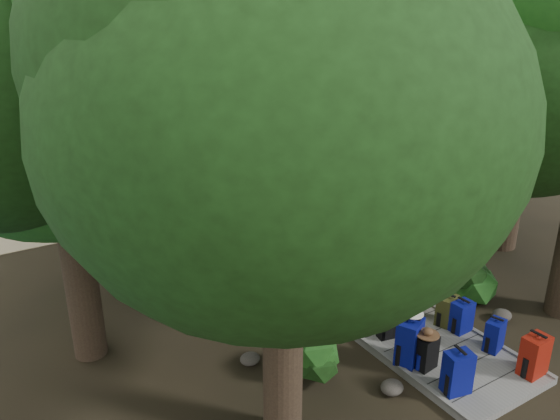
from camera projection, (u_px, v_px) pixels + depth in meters
ground at (323, 276)px, 12.25m from camera, size 120.00×120.00×0.00m
sand_beach at (117, 136)px, 24.94m from camera, size 40.00×22.00×0.02m
boardwalk at (298, 257)px, 13.02m from camera, size 2.00×12.00×0.12m
backpack_left_a at (458, 370)px, 8.30m from camera, size 0.46×0.37×0.77m
backpack_left_b at (427, 351)px, 8.88m from camera, size 0.38×0.29×0.64m
backpack_left_c at (409, 339)px, 8.99m from camera, size 0.57×0.51×0.87m
backpack_right_a at (535, 354)px, 8.70m from camera, size 0.44×0.32×0.77m
backpack_right_b at (495, 334)px, 9.35m from camera, size 0.40×0.33×0.63m
backpack_right_c at (462, 315)px, 9.89m from camera, size 0.39×0.28×0.65m
backpack_right_d at (447, 309)px, 10.12m from camera, size 0.48×0.41×0.62m
duffel_right_khaki at (413, 294)px, 10.84m from camera, size 0.61×0.72×0.41m
duffel_right_black at (389, 277)px, 11.49m from camera, size 0.49×0.73×0.44m
suitcase_on_boardwalk at (388, 323)px, 9.71m from camera, size 0.39×0.27×0.56m
lone_suitcase_on_sand at (196, 169)px, 18.84m from camera, size 0.45×0.28×0.68m
hat_brown at (428, 331)px, 8.72m from camera, size 0.38×0.38×0.12m
hat_white at (413, 310)px, 8.88m from camera, size 0.36×0.36×0.12m
kayak at (61, 178)px, 18.47m from camera, size 0.80×3.22×0.32m
sun_lounger at (227, 150)px, 21.28m from camera, size 0.83×2.10×0.66m
tree_right_b at (534, 26)px, 11.90m from camera, size 5.89×5.89×10.51m
tree_right_c at (400, 47)px, 13.32m from camera, size 5.45×5.45×9.43m
tree_right_d at (389, 14)px, 16.67m from camera, size 5.89×5.89×10.81m
tree_right_e at (304, 38)px, 18.74m from camera, size 5.12×5.12×9.21m
tree_right_f at (318, 38)px, 21.56m from camera, size 4.97×4.97×8.88m
tree_left_a at (283, 176)px, 6.36m from camera, size 4.63×4.63×7.71m
tree_left_b at (59, 131)px, 8.15m from camera, size 4.38×4.38×7.89m
tree_left_c at (83, 100)px, 11.26m from camera, size 4.44×4.44×7.73m
tree_back_a at (71, 49)px, 22.04m from camera, size 4.61×4.61×7.98m
tree_back_b at (150, 19)px, 24.52m from camera, size 5.66×5.66×10.11m
tree_back_c at (215, 31)px, 25.64m from camera, size 4.99×4.99×8.99m
palm_right_a at (308, 82)px, 16.86m from camera, size 4.04×4.04×6.89m
palm_right_b at (267, 33)px, 21.51m from camera, size 4.79×4.79×9.25m
palm_right_c at (199, 61)px, 21.95m from camera, size 4.46×4.46×7.10m
palm_left_a at (18, 80)px, 14.25m from camera, size 4.83×4.83×7.69m
rock_left_a at (392, 387)px, 8.54m from camera, size 0.38×0.34×0.21m
rock_left_b at (250, 359)px, 9.24m from camera, size 0.35×0.31×0.19m
rock_left_c at (255, 285)px, 11.51m from camera, size 0.57×0.52×0.32m
rock_left_d at (177, 255)px, 13.08m from camera, size 0.30×0.27×0.16m
rock_right_a at (502, 315)px, 10.51m from camera, size 0.39×0.35×0.21m
rock_right_b at (419, 260)px, 12.69m from camera, size 0.48×0.44×0.27m
rock_right_c at (332, 232)px, 14.39m from camera, size 0.31×0.28×0.17m
shrub_left_a at (312, 355)px, 8.78m from camera, size 0.97×0.97×0.87m
shrub_left_b at (232, 261)px, 12.04m from camera, size 0.91×0.91×0.82m
shrub_left_c at (139, 215)px, 14.07m from camera, size 1.34×1.34×1.21m
shrub_right_a at (474, 282)px, 11.03m from camera, size 1.01×1.01×0.91m
shrub_right_b at (358, 207)px, 14.51m from camera, size 1.44×1.44×1.30m
shrub_right_c at (276, 177)px, 17.82m from camera, size 0.90×0.90×0.81m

